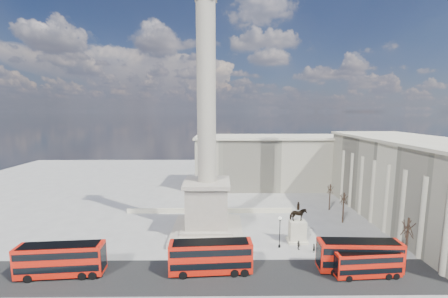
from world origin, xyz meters
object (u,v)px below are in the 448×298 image
victorian_lamp (280,229)px  pedestrian_walking (314,248)px  pedestrian_standing (342,258)px  red_bus_b (211,257)px  pedestrian_crossing (299,245)px  red_bus_a (61,260)px  equestrian_statue (297,228)px  red_bus_d (367,263)px  red_bus_c (360,256)px  nelsons_column (207,170)px

victorian_lamp → pedestrian_walking: victorian_lamp is taller
pedestrian_standing → pedestrian_walking: bearing=-49.4°
red_bus_b → pedestrian_crossing: size_ratio=7.35×
red_bus_a → red_bus_b: (22.21, 0.60, 0.03)m
red_bus_a → equestrian_statue: 39.43m
red_bus_a → pedestrian_standing: (43.24, 3.20, -1.73)m
red_bus_a → red_bus_d: (45.34, -0.54, -0.51)m
pedestrian_standing → red_bus_d: bearing=114.6°
red_bus_a → victorian_lamp: victorian_lamp is taller
red_bus_c → pedestrian_standing: 3.40m
pedestrian_walking → pedestrian_crossing: bearing=127.7°
red_bus_d → pedestrian_standing: size_ratio=5.69×
nelsons_column → pedestrian_walking: bearing=-23.2°
pedestrian_walking → pedestrian_standing: bearing=-75.3°
red_bus_a → red_bus_d: bearing=-5.1°
nelsons_column → pedestrian_standing: (22.37, -11.50, -12.04)m
red_bus_a → victorian_lamp: (34.21, 8.44, 0.78)m
nelsons_column → red_bus_c: nelsons_column is taller
nelsons_column → victorian_lamp: (13.34, -6.26, -9.53)m
red_bus_a → red_bus_c: size_ratio=1.00×
pedestrian_crossing → red_bus_d: bearing=-152.5°
nelsons_column → red_bus_d: (24.47, -15.24, -10.82)m
red_bus_a → victorian_lamp: bearing=9.4°
equestrian_statue → pedestrian_walking: 4.78m
red_bus_a → red_bus_b: 22.22m
equestrian_statue → pedestrian_crossing: 3.56m
pedestrian_standing → red_bus_c: bearing=117.4°
red_bus_c → pedestrian_standing: (-1.55, 2.47, -1.74)m
nelsons_column → pedestrian_crossing: nelsons_column is taller
red_bus_b → red_bus_c: 22.58m
red_bus_b → pedestrian_walking: red_bus_b is taller
pedestrian_walking → nelsons_column: bearing=126.3°
nelsons_column → red_bus_c: size_ratio=4.02×
nelsons_column → victorian_lamp: nelsons_column is taller
pedestrian_crossing → red_bus_a: bearing=84.4°
pedestrian_walking → pedestrian_standing: size_ratio=0.90×
pedestrian_standing → victorian_lamp: bearing=-34.7°
red_bus_c → pedestrian_standing: size_ratio=7.06×
red_bus_b → pedestrian_standing: size_ratio=7.15×
nelsons_column → red_bus_d: bearing=-31.9°
red_bus_d → pedestrian_walking: bearing=123.5°
pedestrian_crossing → pedestrian_walking: bearing=-128.8°
red_bus_d → equestrian_statue: size_ratio=1.28×
nelsons_column → pedestrian_walking: (18.98, -8.14, -12.13)m
pedestrian_walking → red_bus_d: bearing=-82.8°
red_bus_c → equestrian_statue: size_ratio=1.59×
pedestrian_standing → red_bus_a: bearing=-0.4°
red_bus_c → red_bus_d: red_bus_c is taller
victorian_lamp → pedestrian_walking: size_ratio=3.64×
pedestrian_crossing → red_bus_b: bearing=97.6°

